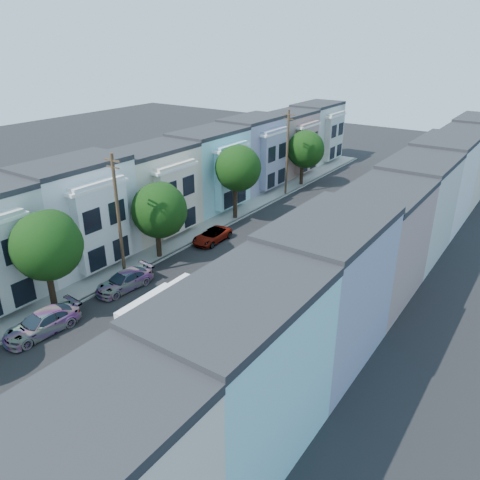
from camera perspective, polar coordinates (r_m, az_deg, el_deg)
The scene contains 26 objects.
ground at distance 33.76m, azimuth -9.06°, elevation -8.74°, with size 160.00×160.00×0.00m, color black.
road_slab at distance 44.34m, azimuth 4.29°, elevation -0.21°, with size 12.00×70.00×0.02m, color black.
curb_left at distance 47.40m, azimuth -1.99°, elevation 1.56°, with size 0.30×70.00×0.15m, color gray.
curb_right at distance 41.88m, azimuth 11.42°, elevation -2.04°, with size 0.30×70.00×0.15m, color gray.
sidewalk_left at distance 48.13m, azimuth -3.23°, elevation 1.89°, with size 2.60×70.00×0.15m, color gray.
sidewalk_right at distance 41.45m, azimuth 13.05°, elevation -2.48°, with size 2.60×70.00×0.15m, color gray.
centerline at distance 44.34m, azimuth 4.29°, elevation -0.22°, with size 0.12×70.00×0.01m, color gold.
townhouse_row_left at distance 50.44m, azimuth -6.65°, elevation 2.72°, with size 5.00×70.00×8.50m, color tan.
townhouse_row_right at distance 40.45m, azimuth 18.00°, elevation -3.88°, with size 5.00×70.00×8.50m, color tan.
tree_b at distance 33.53m, azimuth -22.57°, elevation -0.64°, with size 4.70×4.70×7.52m.
tree_c at distance 39.83m, azimuth -9.90°, elevation 3.59°, with size 4.70×4.70×6.84m.
tree_d at distance 47.91m, azimuth -0.33°, elevation 8.73°, with size 4.70×4.70×7.93m.
tree_e at distance 60.48m, azimuth 7.93°, elevation 10.89°, with size 4.70×4.70×7.10m.
tree_far_r at distance 53.12m, azimuth 18.93°, elevation 6.65°, with size 2.75×2.75×4.92m.
utility_pole_near at distance 36.90m, azimuth -14.58°, elevation 2.64°, with size 1.60×0.26×10.00m.
utility_pole_far at distance 56.43m, azimuth 5.77°, elevation 10.51°, with size 1.60×0.26×10.00m.
fedex_truck at distance 30.24m, azimuth -8.82°, elevation -9.00°, with size 2.51×6.53×3.13m.
lead_sedan at distance 37.16m, azimuth 1.54°, elevation -3.84°, with size 1.78×4.66×1.51m, color black.
parked_left_b at distance 33.50m, azimuth -22.98°, elevation -9.32°, with size 2.06×4.91×1.47m, color #15133E.
parked_left_c at distance 37.00m, azimuth -13.89°, elevation -4.85°, with size 1.92×4.57×1.37m, color #A4ABB3.
parked_left_d at distance 44.05m, azimuth -3.45°, elevation 0.50°, with size 2.02×4.38×1.22m, color black.
parked_right_a at distance 26.09m, azimuth -13.85°, elevation -18.79°, with size 1.71×4.07×1.22m, color #363636.
parked_right_b at distance 29.12m, azimuth -5.29°, elevation -12.75°, with size 1.47×4.15×1.38m, color white.
parked_right_c at distance 45.95m, azimuth 12.57°, elevation 1.18°, with size 2.16×5.13×1.54m, color black.
parked_right_d at distance 54.32m, azimuth 16.48°, elevation 4.16°, with size 1.81×4.32×1.30m, color black.
motorcycle at distance 24.53m, azimuth -19.12°, elevation -23.71°, with size 0.25×1.85×0.73m.
Camera 1 is at (20.36, -20.05, 17.96)m, focal length 35.00 mm.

